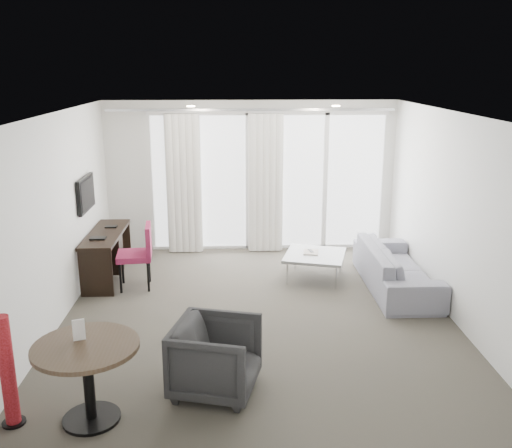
{
  "coord_description": "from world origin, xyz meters",
  "views": [
    {
      "loc": [
        -0.28,
        -6.77,
        3.14
      ],
      "look_at": [
        0.0,
        0.6,
        1.1
      ],
      "focal_mm": 40.0,
      "sensor_mm": 36.0,
      "label": 1
    }
  ],
  "objects_px": {
    "tub_armchair": "(216,358)",
    "desk": "(107,256)",
    "sofa": "(396,268)",
    "rattan_chair_b": "(327,207)",
    "coffee_table": "(315,266)",
    "round_table": "(89,383)",
    "desk_chair": "(134,256)",
    "rattan_chair_a": "(283,203)",
    "red_lamp": "(7,371)"
  },
  "relations": [
    {
      "from": "coffee_table",
      "to": "rattan_chair_a",
      "type": "distance_m",
      "value": 3.37
    },
    {
      "from": "desk_chair",
      "to": "desk",
      "type": "bearing_deg",
      "value": 135.11
    },
    {
      "from": "sofa",
      "to": "rattan_chair_b",
      "type": "height_order",
      "value": "rattan_chair_b"
    },
    {
      "from": "tub_armchair",
      "to": "sofa",
      "type": "relative_size",
      "value": 0.38
    },
    {
      "from": "desk",
      "to": "rattan_chair_a",
      "type": "bearing_deg",
      "value": 47.39
    },
    {
      "from": "coffee_table",
      "to": "red_lamp",
      "type": "bearing_deg",
      "value": -132.25
    },
    {
      "from": "desk_chair",
      "to": "tub_armchair",
      "type": "height_order",
      "value": "desk_chair"
    },
    {
      "from": "sofa",
      "to": "rattan_chair_b",
      "type": "relative_size",
      "value": 2.52
    },
    {
      "from": "desk",
      "to": "coffee_table",
      "type": "xyz_separation_m",
      "value": [
        3.17,
        -0.13,
        -0.17
      ]
    },
    {
      "from": "rattan_chair_a",
      "to": "rattan_chair_b",
      "type": "xyz_separation_m",
      "value": [
        0.84,
        -0.47,
        0.03
      ]
    },
    {
      "from": "rattan_chair_b",
      "to": "round_table",
      "type": "bearing_deg",
      "value": -113.69
    },
    {
      "from": "desk_chair",
      "to": "coffee_table",
      "type": "distance_m",
      "value": 2.71
    },
    {
      "from": "desk_chair",
      "to": "red_lamp",
      "type": "bearing_deg",
      "value": -105.6
    },
    {
      "from": "red_lamp",
      "to": "rattan_chair_b",
      "type": "distance_m",
      "value": 7.55
    },
    {
      "from": "desk",
      "to": "tub_armchair",
      "type": "distance_m",
      "value": 3.68
    },
    {
      "from": "desk",
      "to": "round_table",
      "type": "xyz_separation_m",
      "value": [
        0.62,
        -3.68,
        0.02
      ]
    },
    {
      "from": "tub_armchair",
      "to": "desk_chair",
      "type": "bearing_deg",
      "value": 38.33
    },
    {
      "from": "desk",
      "to": "rattan_chair_b",
      "type": "bearing_deg",
      "value": 35.92
    },
    {
      "from": "desk_chair",
      "to": "coffee_table",
      "type": "height_order",
      "value": "desk_chair"
    },
    {
      "from": "round_table",
      "to": "tub_armchair",
      "type": "height_order",
      "value": "round_table"
    },
    {
      "from": "round_table",
      "to": "rattan_chair_b",
      "type": "relative_size",
      "value": 1.12
    },
    {
      "from": "desk",
      "to": "round_table",
      "type": "relative_size",
      "value": 1.63
    },
    {
      "from": "desk",
      "to": "rattan_chair_b",
      "type": "distance_m",
      "value": 4.71
    },
    {
      "from": "round_table",
      "to": "coffee_table",
      "type": "relative_size",
      "value": 1.09
    },
    {
      "from": "red_lamp",
      "to": "rattan_chair_b",
      "type": "height_order",
      "value": "red_lamp"
    },
    {
      "from": "desk_chair",
      "to": "round_table",
      "type": "height_order",
      "value": "desk_chair"
    },
    {
      "from": "round_table",
      "to": "sofa",
      "type": "distance_m",
      "value": 4.82
    },
    {
      "from": "round_table",
      "to": "tub_armchair",
      "type": "relative_size",
      "value": 1.17
    },
    {
      "from": "desk_chair",
      "to": "tub_armchair",
      "type": "relative_size",
      "value": 1.17
    },
    {
      "from": "sofa",
      "to": "desk",
      "type": "bearing_deg",
      "value": 82.58
    },
    {
      "from": "sofa",
      "to": "rattan_chair_a",
      "type": "xyz_separation_m",
      "value": [
        -1.33,
        3.79,
        0.08
      ]
    },
    {
      "from": "rattan_chair_a",
      "to": "rattan_chair_b",
      "type": "relative_size",
      "value": 0.93
    },
    {
      "from": "sofa",
      "to": "rattan_chair_b",
      "type": "distance_m",
      "value": 3.36
    },
    {
      "from": "desk",
      "to": "desk_chair",
      "type": "relative_size",
      "value": 1.62
    },
    {
      "from": "rattan_chair_a",
      "to": "rattan_chair_b",
      "type": "distance_m",
      "value": 0.96
    },
    {
      "from": "coffee_table",
      "to": "desk",
      "type": "bearing_deg",
      "value": 177.59
    },
    {
      "from": "desk",
      "to": "round_table",
      "type": "height_order",
      "value": "round_table"
    },
    {
      "from": "desk_chair",
      "to": "rattan_chair_b",
      "type": "xyz_separation_m",
      "value": [
        3.33,
        3.15,
        -0.05
      ]
    },
    {
      "from": "rattan_chair_a",
      "to": "desk",
      "type": "bearing_deg",
      "value": -154.87
    },
    {
      "from": "desk_chair",
      "to": "sofa",
      "type": "bearing_deg",
      "value": -8.47
    },
    {
      "from": "tub_armchair",
      "to": "rattan_chair_b",
      "type": "distance_m",
      "value": 6.34
    },
    {
      "from": "coffee_table",
      "to": "sofa",
      "type": "distance_m",
      "value": 1.22
    },
    {
      "from": "rattan_chair_a",
      "to": "rattan_chair_b",
      "type": "bearing_deg",
      "value": -51.31
    },
    {
      "from": "round_table",
      "to": "coffee_table",
      "type": "distance_m",
      "value": 4.37
    },
    {
      "from": "tub_armchair",
      "to": "desk",
      "type": "bearing_deg",
      "value": 42.75
    },
    {
      "from": "tub_armchair",
      "to": "rattan_chair_b",
      "type": "xyz_separation_m",
      "value": [
        2.06,
        5.99,
        0.05
      ]
    },
    {
      "from": "desk_chair",
      "to": "red_lamp",
      "type": "xyz_separation_m",
      "value": [
        -0.56,
        -3.31,
        0.05
      ]
    },
    {
      "from": "coffee_table",
      "to": "round_table",
      "type": "bearing_deg",
      "value": -125.73
    },
    {
      "from": "round_table",
      "to": "red_lamp",
      "type": "relative_size",
      "value": 0.9
    },
    {
      "from": "red_lamp",
      "to": "sofa",
      "type": "xyz_separation_m",
      "value": [
        4.38,
        3.14,
        -0.22
      ]
    }
  ]
}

